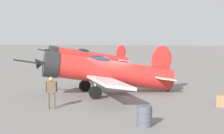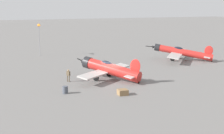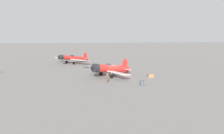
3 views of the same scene
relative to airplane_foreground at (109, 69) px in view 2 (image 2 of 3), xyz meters
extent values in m
plane|color=slate|center=(-0.27, 0.40, -1.50)|extent=(400.00, 400.00, 0.00)
cylinder|color=red|center=(-0.27, 0.40, -0.05)|extent=(6.02, 7.93, 2.74)
cylinder|color=#232326|center=(1.96, -2.92, 0.54)|extent=(2.00, 1.86, 1.77)
cone|color=#232326|center=(2.32, -3.46, 0.64)|extent=(0.93, 0.92, 0.76)
cube|color=black|center=(2.41, -3.58, 0.64)|extent=(0.92, 3.06, 0.54)
ellipsoid|color=black|center=(0.20, -0.30, 0.73)|extent=(1.62, 1.90, 0.92)
cube|color=#BCB7B2|center=(0.29, -0.44, -0.32)|extent=(9.99, 7.45, 0.42)
ellipsoid|color=red|center=(-2.23, 3.32, 0.72)|extent=(1.09, 1.54, 2.16)
cube|color=#BCB7B2|center=(-2.12, 3.16, -0.45)|extent=(3.44, 2.81, 0.26)
cylinder|color=#999BA0|center=(1.96, 0.07, -0.59)|extent=(0.14, 0.14, 1.01)
cylinder|color=black|center=(1.96, 0.07, -1.10)|extent=(0.61, 0.78, 0.80)
cylinder|color=#999BA0|center=(-0.81, -1.78, -0.59)|extent=(0.14, 0.14, 1.01)
cylinder|color=black|center=(-0.81, -1.78, -1.10)|extent=(0.61, 0.78, 0.80)
cylinder|color=black|center=(-2.51, 3.74, -1.36)|extent=(0.24, 0.29, 0.28)
cylinder|color=red|center=(-19.11, -8.61, -0.02)|extent=(8.53, 7.95, 2.75)
cylinder|color=#232326|center=(-15.43, -11.97, 0.73)|extent=(1.70, 1.71, 1.45)
cone|color=#232326|center=(-14.95, -12.41, 0.83)|extent=(0.84, 0.83, 0.63)
cube|color=black|center=(-14.84, -12.51, 0.83)|extent=(3.04, 0.57, 0.48)
ellipsoid|color=black|center=(-18.34, -9.31, 0.66)|extent=(1.83, 1.76, 0.92)
cube|color=#BCB7B2|center=(-18.19, -9.45, -0.17)|extent=(10.28, 10.97, 0.47)
ellipsoid|color=red|center=(-22.32, -5.66, 0.49)|extent=(1.37, 1.27, 2.03)
cube|color=#BCB7B2|center=(-22.17, -5.80, -0.58)|extent=(3.11, 3.25, 0.26)
cylinder|color=#999BA0|center=(-16.71, -8.75, -0.53)|extent=(0.14, 0.14, 1.14)
cylinder|color=black|center=(-16.71, -8.75, -1.10)|extent=(0.73, 0.69, 0.80)
cylinder|color=#999BA0|center=(-18.75, -10.98, -0.53)|extent=(0.14, 0.14, 1.14)
cylinder|color=black|center=(-18.75, -10.98, -1.10)|extent=(0.73, 0.69, 0.80)
cylinder|color=black|center=(-22.78, -5.24, -1.36)|extent=(0.27, 0.26, 0.28)
cylinder|color=brown|center=(5.54, -1.16, -1.08)|extent=(0.12, 0.12, 0.84)
cylinder|color=brown|center=(5.37, -0.92, -1.08)|extent=(0.12, 0.12, 0.84)
cube|color=brown|center=(5.46, -1.04, -0.36)|extent=(0.44, 0.50, 0.60)
sphere|color=tan|center=(5.46, -1.04, 0.07)|extent=(0.22, 0.22, 0.22)
cylinder|color=brown|center=(5.61, -1.27, -0.34)|extent=(0.09, 0.09, 0.56)
cylinder|color=brown|center=(5.30, -0.81, -0.34)|extent=(0.09, 0.09, 0.56)
cube|color=olive|center=(1.77, 7.72, -1.18)|extent=(1.21, 1.22, 0.63)
cylinder|color=#474C56|center=(7.54, 4.40, -1.07)|extent=(0.64, 0.64, 0.86)
torus|color=#474C56|center=(7.54, 4.40, -0.89)|extent=(0.67, 0.67, 0.04)
torus|color=#474C56|center=(7.54, 4.40, -1.24)|extent=(0.67, 0.67, 0.04)
cylinder|color=gray|center=(3.83, -25.81, 1.65)|extent=(0.10, 0.10, 6.30)
cone|color=orange|center=(3.87, -24.84, 4.65)|extent=(0.64, 1.97, 0.56)
camera|label=1|loc=(21.52, 7.61, 2.09)|focal=56.01mm
camera|label=2|loc=(17.70, 39.34, 8.47)|focal=51.67mm
camera|label=3|loc=(35.33, -3.56, 6.29)|focal=29.22mm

